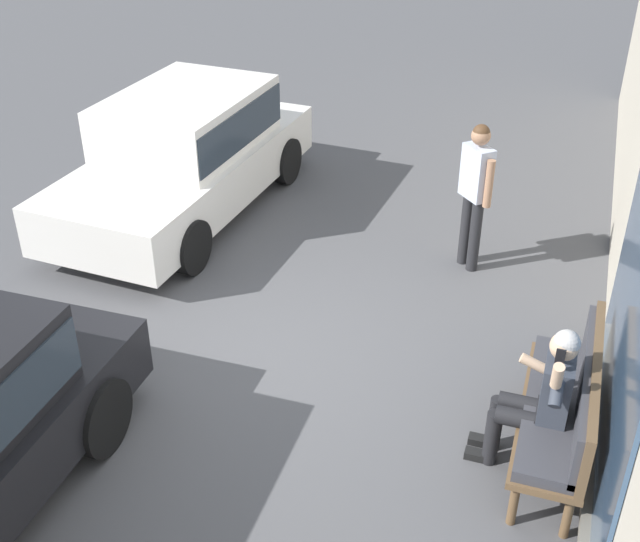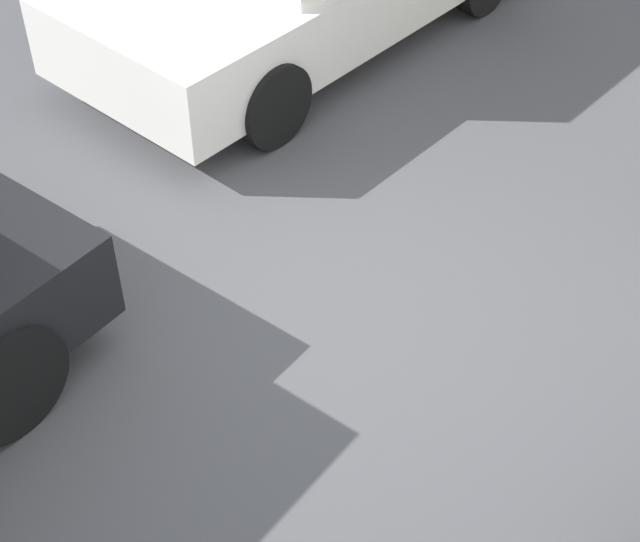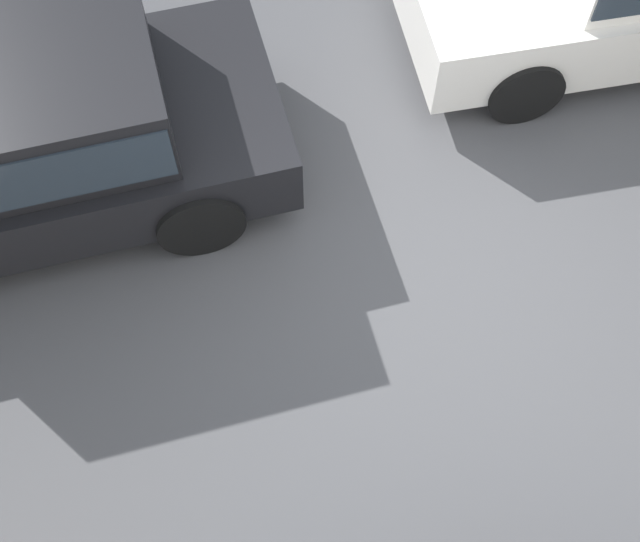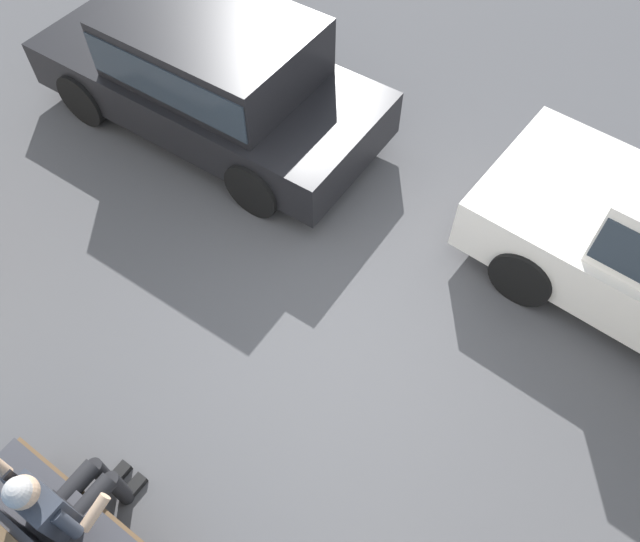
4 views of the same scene
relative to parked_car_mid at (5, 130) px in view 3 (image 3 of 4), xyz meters
The scene contains 2 objects.
ground_plane 3.30m from the parked_car_mid, 151.23° to the left, with size 60.00×60.00×0.00m, color #4C4C4F.
parked_car_mid is the anchor object (origin of this frame).
Camera 3 is at (1.50, 2.60, 5.43)m, focal length 45.00 mm.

